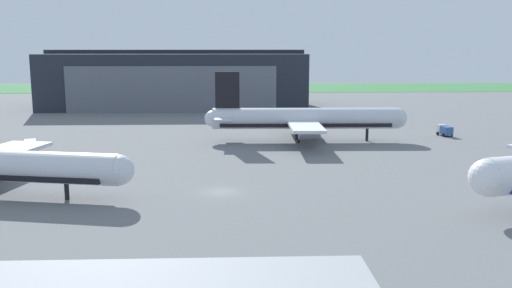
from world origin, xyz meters
name	(u,v)px	position (x,y,z in m)	size (l,w,h in m)	color
ground_plane	(221,192)	(0.00, 0.00, 0.00)	(440.00, 440.00, 0.00)	slate
grass_field_strip	(230,88)	(0.00, 184.89, 0.04)	(440.00, 56.00, 0.08)	#3B7A41
maintenance_hangar	(177,80)	(-15.85, 104.05, 8.34)	(78.20, 31.86, 17.60)	#232833
airliner_far_right	(306,119)	(15.83, 38.30, 4.38)	(39.88, 30.03, 13.67)	silver
pushback_tractor	(30,145)	(-34.40, 28.85, 1.20)	(3.37, 4.60, 2.07)	#B7BCC6
ops_van	(445,130)	(45.88, 43.73, 1.20)	(2.72, 3.85, 2.23)	silver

